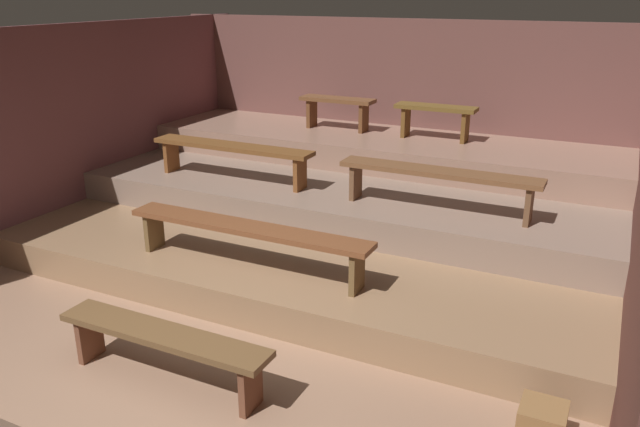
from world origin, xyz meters
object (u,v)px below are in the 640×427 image
(bench_floor_center, at_px, (163,341))
(bench_upper_left, at_px, (337,106))
(bench_middle_left, at_px, (232,151))
(bench_upper_right, at_px, (435,114))
(bench_lower_center, at_px, (247,232))
(wooden_crate_floor, at_px, (541,426))
(bench_middle_right, at_px, (438,177))

(bench_floor_center, xyz_separation_m, bench_upper_left, (-0.67, 4.37, 0.90))
(bench_middle_left, bearing_deg, bench_upper_left, 72.30)
(bench_upper_right, bearing_deg, bench_upper_left, 180.00)
(bench_floor_center, bearing_deg, bench_upper_right, 81.91)
(bench_floor_center, height_order, bench_upper_left, bench_upper_left)
(bench_lower_center, bearing_deg, wooden_crate_floor, -18.04)
(bench_upper_left, distance_m, wooden_crate_floor, 5.13)
(bench_middle_right, bearing_deg, bench_upper_right, 107.70)
(bench_upper_left, relative_size, wooden_crate_floor, 3.50)
(bench_middle_right, relative_size, wooden_crate_floor, 7.04)
(bench_lower_center, xyz_separation_m, bench_middle_left, (-1.05, 1.38, 0.30))
(bench_middle_left, relative_size, bench_upper_right, 2.01)
(bench_floor_center, height_order, bench_upper_right, bench_upper_right)
(bench_upper_right, bearing_deg, bench_floor_center, -98.09)
(bench_upper_left, xyz_separation_m, wooden_crate_floor, (3.16, -3.89, -1.10))
(bench_floor_center, distance_m, bench_upper_left, 4.52)
(bench_middle_right, distance_m, bench_upper_right, 1.76)
(bench_lower_center, bearing_deg, bench_upper_right, 75.84)
(bench_middle_left, xyz_separation_m, bench_upper_right, (1.82, 1.65, 0.28))
(bench_middle_left, relative_size, wooden_crate_floor, 7.04)
(bench_lower_center, xyz_separation_m, bench_upper_right, (0.77, 3.03, 0.58))
(bench_middle_right, distance_m, wooden_crate_floor, 2.73)
(bench_upper_right, xyz_separation_m, wooden_crate_floor, (1.87, -3.89, -1.10))
(bench_floor_center, relative_size, bench_lower_center, 0.71)
(bench_middle_left, height_order, bench_middle_right, same)
(bench_middle_left, bearing_deg, bench_lower_center, -52.60)
(bench_middle_right, bearing_deg, wooden_crate_floor, -59.09)
(bench_middle_left, xyz_separation_m, wooden_crate_floor, (3.69, -2.24, -0.82))
(bench_floor_center, relative_size, bench_upper_left, 1.72)
(bench_middle_left, bearing_deg, bench_floor_center, -66.21)
(bench_floor_center, bearing_deg, bench_middle_right, 67.08)
(bench_lower_center, bearing_deg, bench_floor_center, -83.86)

